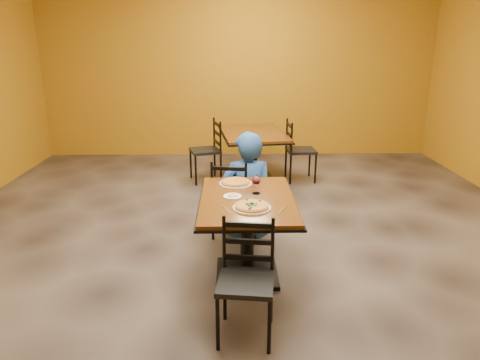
{
  "coord_description": "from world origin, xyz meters",
  "views": [
    {
      "loc": [
        -0.14,
        -4.02,
        2.04
      ],
      "look_at": [
        -0.06,
        -0.3,
        0.85
      ],
      "focal_mm": 32.64,
      "sensor_mm": 36.0,
      "label": 1
    }
  ],
  "objects_px": {
    "diner": "(247,184)",
    "pizza_main": "(252,206)",
    "wine_glass": "(256,184)",
    "table_second": "(253,144)",
    "chair_main_near": "(246,283)",
    "chair_second_left": "(205,151)",
    "table_main": "(247,219)",
    "plate_far": "(236,183)",
    "chair_second_right": "(301,151)",
    "side_plate": "(233,196)",
    "chair_main_far": "(232,197)",
    "pizza_far": "(236,182)",
    "plate_main": "(252,208)"
  },
  "relations": [
    {
      "from": "chair_second_left",
      "to": "diner",
      "type": "distance_m",
      "value": 2.01
    },
    {
      "from": "table_main",
      "to": "pizza_far",
      "type": "distance_m",
      "value": 0.46
    },
    {
      "from": "plate_far",
      "to": "side_plate",
      "type": "height_order",
      "value": "same"
    },
    {
      "from": "diner",
      "to": "pizza_main",
      "type": "relative_size",
      "value": 4.04
    },
    {
      "from": "chair_main_far",
      "to": "pizza_far",
      "type": "xyz_separation_m",
      "value": [
        0.04,
        -0.52,
        0.34
      ]
    },
    {
      "from": "table_main",
      "to": "side_plate",
      "type": "distance_m",
      "value": 0.24
    },
    {
      "from": "chair_second_right",
      "to": "plate_main",
      "type": "bearing_deg",
      "value": 160.32
    },
    {
      "from": "table_main",
      "to": "side_plate",
      "type": "relative_size",
      "value": 7.69
    },
    {
      "from": "pizza_main",
      "to": "table_main",
      "type": "bearing_deg",
      "value": 96.59
    },
    {
      "from": "chair_main_far",
      "to": "pizza_main",
      "type": "xyz_separation_m",
      "value": [
        0.16,
        -1.15,
        0.34
      ]
    },
    {
      "from": "table_main",
      "to": "diner",
      "type": "bearing_deg",
      "value": 87.91
    },
    {
      "from": "table_main",
      "to": "plate_main",
      "type": "relative_size",
      "value": 3.97
    },
    {
      "from": "table_second",
      "to": "plate_far",
      "type": "distance_m",
      "value": 2.49
    },
    {
      "from": "diner",
      "to": "wine_glass",
      "type": "relative_size",
      "value": 6.37
    },
    {
      "from": "chair_second_left",
      "to": "chair_main_far",
      "type": "bearing_deg",
      "value": -4.64
    },
    {
      "from": "chair_second_right",
      "to": "plate_far",
      "type": "relative_size",
      "value": 2.98
    },
    {
      "from": "chair_second_right",
      "to": "wine_glass",
      "type": "height_order",
      "value": "wine_glass"
    },
    {
      "from": "chair_main_near",
      "to": "chair_second_left",
      "type": "height_order",
      "value": "chair_second_left"
    },
    {
      "from": "table_main",
      "to": "plate_far",
      "type": "xyz_separation_m",
      "value": [
        -0.1,
        0.39,
        0.2
      ]
    },
    {
      "from": "chair_second_left",
      "to": "wine_glass",
      "type": "xyz_separation_m",
      "value": [
        0.61,
        -2.74,
        0.37
      ]
    },
    {
      "from": "plate_far",
      "to": "wine_glass",
      "type": "bearing_deg",
      "value": -57.16
    },
    {
      "from": "wine_glass",
      "to": "chair_second_left",
      "type": "bearing_deg",
      "value": 102.52
    },
    {
      "from": "table_main",
      "to": "table_second",
      "type": "distance_m",
      "value": 2.86
    },
    {
      "from": "plate_main",
      "to": "plate_far",
      "type": "bearing_deg",
      "value": 101.09
    },
    {
      "from": "chair_second_left",
      "to": "pizza_main",
      "type": "relative_size",
      "value": 3.29
    },
    {
      "from": "table_second",
      "to": "side_plate",
      "type": "height_order",
      "value": "side_plate"
    },
    {
      "from": "plate_far",
      "to": "pizza_far",
      "type": "relative_size",
      "value": 1.11
    },
    {
      "from": "chair_second_left",
      "to": "wine_glass",
      "type": "distance_m",
      "value": 2.83
    },
    {
      "from": "chair_second_right",
      "to": "side_plate",
      "type": "relative_size",
      "value": 5.77
    },
    {
      "from": "chair_main_far",
      "to": "diner",
      "type": "relative_size",
      "value": 0.75
    },
    {
      "from": "diner",
      "to": "wine_glass",
      "type": "bearing_deg",
      "value": 89.11
    },
    {
      "from": "side_plate",
      "to": "table_main",
      "type": "bearing_deg",
      "value": -15.53
    },
    {
      "from": "diner",
      "to": "chair_second_right",
      "type": "bearing_deg",
      "value": -118.96
    },
    {
      "from": "table_second",
      "to": "pizza_far",
      "type": "height_order",
      "value": "pizza_far"
    },
    {
      "from": "diner",
      "to": "wine_glass",
      "type": "xyz_separation_m",
      "value": [
        0.05,
        -0.82,
        0.27
      ]
    },
    {
      "from": "chair_second_left",
      "to": "side_plate",
      "type": "bearing_deg",
      "value": -8.05
    },
    {
      "from": "wine_glass",
      "to": "side_plate",
      "type": "bearing_deg",
      "value": -158.82
    },
    {
      "from": "chair_main_far",
      "to": "wine_glass",
      "type": "distance_m",
      "value": 0.92
    },
    {
      "from": "chair_second_left",
      "to": "pizza_main",
      "type": "xyz_separation_m",
      "value": [
        0.55,
        -3.1,
        0.3
      ]
    },
    {
      "from": "chair_main_near",
      "to": "pizza_main",
      "type": "xyz_separation_m",
      "value": [
        0.07,
        0.61,
        0.34
      ]
    },
    {
      "from": "table_main",
      "to": "chair_main_near",
      "type": "bearing_deg",
      "value": -92.72
    },
    {
      "from": "table_main",
      "to": "table_second",
      "type": "height_order",
      "value": "same"
    },
    {
      "from": "pizza_main",
      "to": "wine_glass",
      "type": "height_order",
      "value": "wine_glass"
    },
    {
      "from": "diner",
      "to": "side_plate",
      "type": "relative_size",
      "value": 7.17
    },
    {
      "from": "side_plate",
      "to": "table_second",
      "type": "bearing_deg",
      "value": 83.47
    },
    {
      "from": "chair_main_near",
      "to": "side_plate",
      "type": "height_order",
      "value": "chair_main_near"
    },
    {
      "from": "table_second",
      "to": "wine_glass",
      "type": "relative_size",
      "value": 8.14
    },
    {
      "from": "diner",
      "to": "chair_main_far",
      "type": "bearing_deg",
      "value": 4.0
    },
    {
      "from": "chair_second_right",
      "to": "side_plate",
      "type": "height_order",
      "value": "chair_second_right"
    },
    {
      "from": "wine_glass",
      "to": "table_second",
      "type": "bearing_deg",
      "value": 87.62
    }
  ]
}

